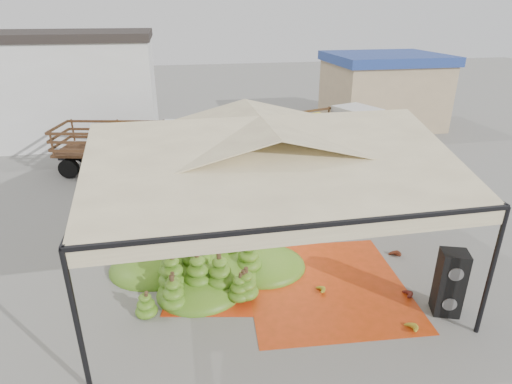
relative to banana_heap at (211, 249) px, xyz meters
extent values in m
plane|color=slate|center=(1.39, 0.42, -0.59)|extent=(90.00, 90.00, 0.00)
cylinder|color=black|center=(-2.61, -3.58, 0.91)|extent=(0.10, 0.10, 3.00)
cylinder|color=black|center=(5.39, -3.58, 0.91)|extent=(0.10, 0.10, 3.00)
cylinder|color=black|center=(-2.61, 4.42, 0.91)|extent=(0.10, 0.10, 3.00)
cylinder|color=black|center=(5.39, 4.42, 0.91)|extent=(0.10, 0.10, 3.00)
pyramid|color=beige|center=(1.39, 0.42, 2.91)|extent=(8.00, 8.00, 1.00)
cube|color=black|center=(1.39, 0.42, 2.41)|extent=(8.00, 8.00, 0.08)
cube|color=beige|center=(1.39, 0.42, 2.23)|extent=(8.00, 8.00, 0.36)
cube|color=silver|center=(-8.61, 14.42, 1.91)|extent=(14.00, 6.00, 5.00)
cube|color=black|center=(-8.61, 14.42, 4.61)|extent=(14.30, 6.30, 0.40)
cube|color=tan|center=(11.39, 13.42, 1.21)|extent=(6.00, 5.00, 3.60)
cube|color=navy|center=(11.39, 13.42, 3.26)|extent=(6.30, 5.30, 0.50)
cube|color=red|center=(0.98, -0.27, -0.58)|extent=(4.71, 4.56, 0.01)
cube|color=red|center=(2.75, -1.33, -0.58)|extent=(4.23, 4.41, 0.01)
ellipsoid|color=#457A19|center=(0.00, 0.00, 0.00)|extent=(5.68, 4.75, 1.17)
ellipsoid|color=#B58D24|center=(3.95, -3.28, -0.48)|extent=(0.52, 0.45, 0.22)
ellipsoid|color=gold|center=(2.46, -1.58, -0.48)|extent=(0.47, 0.39, 0.21)
ellipsoid|color=#531712|center=(4.45, -2.16, -0.47)|extent=(0.57, 0.50, 0.23)
ellipsoid|color=#571C13|center=(5.09, -0.46, -0.47)|extent=(0.63, 0.60, 0.22)
ellipsoid|color=#377518|center=(-0.69, -1.51, -0.48)|extent=(0.59, 0.59, 0.21)
ellipsoid|color=#407819|center=(0.91, -0.89, 2.03)|extent=(0.24, 0.24, 0.20)
ellipsoid|color=#407819|center=(2.41, -0.89, 2.03)|extent=(0.24, 0.24, 0.20)
cube|color=black|center=(5.09, -2.84, -0.19)|extent=(0.71, 0.66, 0.79)
cube|color=black|center=(5.09, -2.84, 0.61)|extent=(0.71, 0.66, 0.79)
imported|color=gray|center=(1.84, 5.40, 0.18)|extent=(0.62, 0.46, 1.54)
cube|color=#4F2E1A|center=(-3.35, 8.38, 0.34)|extent=(4.76, 2.95, 0.11)
cube|color=silver|center=(-0.50, 7.75, 0.43)|extent=(1.98, 2.25, 2.04)
cylinder|color=black|center=(-5.10, 7.87, -0.19)|extent=(0.84, 0.43, 0.80)
cylinder|color=black|center=(-4.71, 9.60, -0.19)|extent=(0.84, 0.43, 0.80)
cylinder|color=black|center=(-2.33, 7.25, -0.19)|extent=(0.84, 0.43, 0.80)
cylinder|color=black|center=(-1.94, 8.98, -0.19)|extent=(0.84, 0.43, 0.80)
cylinder|color=black|center=(-0.86, 6.92, -0.19)|extent=(0.84, 0.43, 0.80)
cylinder|color=black|center=(-0.48, 8.65, -0.19)|extent=(0.84, 0.43, 0.80)
ellipsoid|color=#397C19|center=(-3.35, 8.38, 0.79)|extent=(3.80, 2.33, 0.62)
cube|color=yellow|center=(-2.92, 8.29, 1.14)|extent=(2.11, 2.11, 0.22)
cube|color=#4A3018|center=(5.24, 8.26, 0.36)|extent=(4.94, 3.48, 0.11)
cube|color=silver|center=(8.04, 9.28, 0.45)|extent=(2.20, 2.42, 2.07)
cylinder|color=black|center=(4.02, 6.86, -0.18)|extent=(0.85, 0.53, 0.81)
cylinder|color=black|center=(3.41, 8.56, -0.18)|extent=(0.85, 0.53, 0.81)
cylinder|color=black|center=(6.74, 7.85, -0.18)|extent=(0.85, 0.53, 0.81)
cylinder|color=black|center=(6.12, 9.54, -0.18)|extent=(0.85, 0.53, 0.81)
cylinder|color=black|center=(8.18, 8.37, -0.18)|extent=(0.85, 0.53, 0.81)
cylinder|color=black|center=(7.56, 10.06, -0.18)|extent=(0.85, 0.53, 0.81)
ellipsoid|color=#3F7718|center=(5.24, 8.26, 0.81)|extent=(3.94, 2.75, 0.63)
cube|color=yellow|center=(5.67, 8.42, 1.17)|extent=(2.31, 2.30, 0.22)
camera|label=1|loc=(-0.75, -9.84, 5.90)|focal=30.00mm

